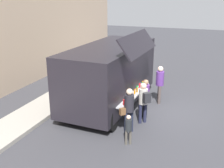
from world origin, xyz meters
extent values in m
plane|color=#38383D|center=(0.00, 0.00, 0.00)|extent=(60.00, 60.00, 0.00)
cube|color=#9E998E|center=(-4.27, 4.70, 0.07)|extent=(28.00, 1.60, 0.15)
cube|color=black|center=(-0.27, 2.10, 1.51)|extent=(5.92, 2.63, 2.42)
cube|color=black|center=(-0.92, 0.67, 3.03)|extent=(3.22, 0.72, 0.76)
cube|color=black|center=(-0.90, 1.00, 1.80)|extent=(3.04, 0.23, 1.09)
cube|color=#B7B7BC|center=(-0.91, 0.78, 0.90)|extent=(3.21, 0.49, 0.05)
cylinder|color=red|center=(-2.17, 0.82, 1.03)|extent=(0.06, 0.06, 0.21)
cylinder|color=yellow|center=(-1.89, 0.81, 1.02)|extent=(0.06, 0.06, 0.19)
cylinder|color=red|center=(-1.64, 0.87, 1.02)|extent=(0.06, 0.06, 0.19)
cylinder|color=white|center=(-1.42, 0.83, 1.03)|extent=(0.06, 0.06, 0.21)
cylinder|color=black|center=(-1.18, 0.81, 1.05)|extent=(0.07, 0.07, 0.24)
cylinder|color=orange|center=(-0.90, 0.77, 1.03)|extent=(0.07, 0.07, 0.21)
cylinder|color=orange|center=(-0.67, 0.73, 1.03)|extent=(0.06, 0.06, 0.20)
cylinder|color=green|center=(-0.42, 0.80, 1.02)|extent=(0.08, 0.08, 0.19)
cylinder|color=red|center=(-0.17, 0.75, 1.04)|extent=(0.07, 0.07, 0.23)
cylinder|color=green|center=(0.08, 0.69, 1.03)|extent=(0.07, 0.07, 0.21)
cylinder|color=orange|center=(0.34, 0.75, 1.02)|extent=(0.07, 0.07, 0.18)
cube|color=black|center=(2.59, 1.98, 1.95)|extent=(0.17, 2.03, 1.07)
cylinder|color=black|center=(1.98, 3.05, 0.45)|extent=(0.90, 0.28, 0.90)
cylinder|color=black|center=(1.89, 0.97, 0.45)|extent=(0.90, 0.28, 0.90)
cylinder|color=black|center=(-2.43, 3.24, 0.45)|extent=(0.90, 0.28, 0.90)
cylinder|color=black|center=(-2.52, 1.16, 0.45)|extent=(0.90, 0.28, 0.90)
cylinder|color=#2D5E37|center=(3.25, 4.40, 0.50)|extent=(0.60, 0.60, 1.00)
cylinder|color=black|center=(-1.01, 0.33, 0.39)|extent=(0.12, 0.12, 0.78)
cylinder|color=black|center=(-0.80, 0.30, 0.39)|extent=(0.12, 0.12, 0.78)
cylinder|color=#5C2F79|center=(-0.91, 0.31, 1.08)|extent=(0.32, 0.32, 0.59)
sphere|color=#987352|center=(-0.91, 0.31, 1.49)|extent=(0.22, 0.22, 0.22)
cube|color=brown|center=(-1.16, 0.35, 0.83)|extent=(0.21, 0.16, 0.23)
cylinder|color=#1F2139|center=(-1.60, 0.32, 0.40)|extent=(0.13, 0.13, 0.81)
cylinder|color=#1F2139|center=(-1.44, 0.17, 0.40)|extent=(0.13, 0.13, 0.81)
cylinder|color=beige|center=(-1.52, 0.25, 1.11)|extent=(0.34, 0.34, 0.61)
sphere|color=beige|center=(-1.52, 0.25, 1.53)|extent=(0.23, 0.23, 0.23)
cube|color=#252529|center=(-1.70, 0.06, 1.15)|extent=(0.32, 0.32, 0.39)
cylinder|color=#1D2236|center=(-2.54, 0.59, 0.42)|extent=(0.13, 0.13, 0.83)
cylinder|color=#1D2236|center=(-2.37, 0.45, 0.42)|extent=(0.13, 0.13, 0.83)
cylinder|color=#232229|center=(-2.45, 0.52, 1.15)|extent=(0.35, 0.35, 0.63)
sphere|color=beige|center=(-2.45, 0.52, 1.58)|extent=(0.23, 0.23, 0.23)
cube|color=brown|center=(-2.66, 0.70, 0.88)|extent=(0.25, 0.24, 0.24)
cylinder|color=#4F4441|center=(0.66, 0.03, 0.43)|extent=(0.14, 0.14, 0.86)
cylinder|color=#4F4441|center=(0.88, 0.09, 0.43)|extent=(0.14, 0.14, 0.86)
cylinder|color=#552D7B|center=(0.77, 0.06, 1.19)|extent=(0.36, 0.36, 0.65)
sphere|color=beige|center=(0.77, 0.06, 1.64)|extent=(0.24, 0.24, 0.24)
cylinder|color=#4E4A41|center=(-3.33, 0.33, 0.27)|extent=(0.08, 0.08, 0.53)
cylinder|color=#4E4A41|center=(-3.26, 0.21, 0.27)|extent=(0.08, 0.08, 0.53)
cylinder|color=#212527|center=(-3.29, 0.27, 0.73)|extent=(0.22, 0.22, 0.40)
sphere|color=beige|center=(-3.29, 0.27, 1.01)|extent=(0.15, 0.15, 0.15)
camera|label=1|loc=(-11.14, -2.13, 4.89)|focal=43.93mm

